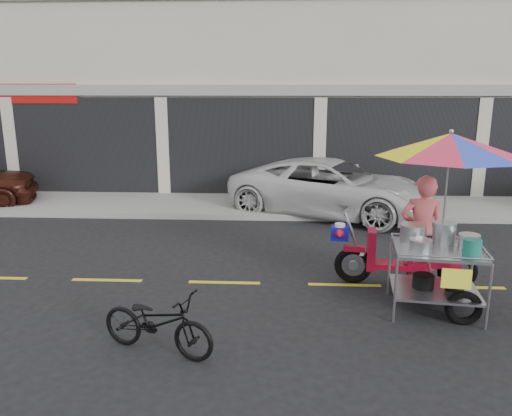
{
  "coord_description": "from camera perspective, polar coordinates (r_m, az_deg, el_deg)",
  "views": [
    {
      "loc": [
        -1.06,
        -7.78,
        3.2
      ],
      "look_at": [
        -1.5,
        0.6,
        1.15
      ],
      "focal_mm": 35.0,
      "sensor_mm": 36.0,
      "label": 1
    }
  ],
  "objects": [
    {
      "name": "ground",
      "position": [
        8.48,
        10.08,
        -8.67
      ],
      "size": [
        90.0,
        90.0,
        0.0
      ],
      "primitive_type": "plane",
      "color": "black"
    },
    {
      "name": "sidewalk",
      "position": [
        13.68,
        7.37,
        0.41
      ],
      "size": [
        45.0,
        3.0,
        0.15
      ],
      "primitive_type": "cube",
      "color": "gray",
      "rests_on": "ground"
    },
    {
      "name": "shophouse_block",
      "position": [
        18.8,
        15.54,
        16.42
      ],
      "size": [
        36.0,
        8.11,
        10.4
      ],
      "color": "beige",
      "rests_on": "ground"
    },
    {
      "name": "centerline",
      "position": [
        8.47,
        10.08,
        -8.65
      ],
      "size": [
        42.0,
        0.1,
        0.01
      ],
      "primitive_type": "cube",
      "color": "gold",
      "rests_on": "ground"
    },
    {
      "name": "white_pickup",
      "position": [
        12.79,
        8.61,
        2.34
      ],
      "size": [
        5.61,
        4.15,
        1.42
      ],
      "primitive_type": "imported",
      "rotation": [
        0.0,
        0.0,
        1.17
      ],
      "color": "silver",
      "rests_on": "ground"
    },
    {
      "name": "near_bicycle",
      "position": [
        6.35,
        -11.22,
        -12.69
      ],
      "size": [
        1.62,
        1.02,
        0.81
      ],
      "primitive_type": "imported",
      "rotation": [
        0.0,
        0.0,
        1.23
      ],
      "color": "black",
      "rests_on": "ground"
    },
    {
      "name": "food_vendor_rig",
      "position": [
        7.74,
        19.84,
        1.45
      ],
      "size": [
        2.63,
        2.33,
        2.65
      ],
      "rotation": [
        0.0,
        0.0,
        -0.13
      ],
      "color": "black",
      "rests_on": "ground"
    }
  ]
}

